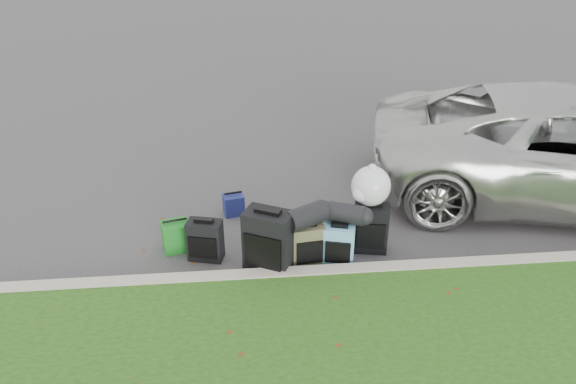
{
  "coord_description": "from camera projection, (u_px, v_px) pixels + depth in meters",
  "views": [
    {
      "loc": [
        -0.7,
        -6.32,
        4.11
      ],
      "look_at": [
        -0.1,
        0.2,
        0.55
      ],
      "focal_mm": 35.0,
      "sensor_mm": 36.0,
      "label": 1
    }
  ],
  "objects": [
    {
      "name": "suitcase_teal",
      "position": [
        339.0,
        245.0,
        6.85
      ],
      "size": [
        0.42,
        0.31,
        0.53
      ],
      "primitive_type": "cube",
      "rotation": [
        0.0,
        0.0,
        -0.26
      ],
      "color": "teal",
      "rests_on": "ground"
    },
    {
      "name": "suitcase_small_black",
      "position": [
        205.0,
        240.0,
        6.95
      ],
      "size": [
        0.47,
        0.33,
        0.53
      ],
      "primitive_type": "cube",
      "rotation": [
        0.0,
        0.0,
        -0.24
      ],
      "color": "black",
      "rests_on": "ground"
    },
    {
      "name": "tote_navy",
      "position": [
        234.0,
        205.0,
        7.96
      ],
      "size": [
        0.32,
        0.27,
        0.3
      ],
      "primitive_type": "cube",
      "rotation": [
        0.0,
        0.0,
        0.22
      ],
      "color": "navy",
      "rests_on": "ground"
    },
    {
      "name": "suitcase_large_black_left",
      "position": [
        269.0,
        242.0,
        6.67
      ],
      "size": [
        0.65,
        0.55,
        0.8
      ],
      "primitive_type": "cube",
      "rotation": [
        0.0,
        0.0,
        -0.46
      ],
      "color": "black",
      "rests_on": "ground"
    },
    {
      "name": "tote_green",
      "position": [
        176.0,
        236.0,
        7.16
      ],
      "size": [
        0.4,
        0.35,
        0.39
      ],
      "primitive_type": "cube",
      "rotation": [
        0.0,
        0.0,
        0.26
      ],
      "color": "#19741E",
      "rests_on": "ground"
    },
    {
      "name": "curb",
      "position": [
        306.0,
        275.0,
        6.64
      ],
      "size": [
        120.0,
        0.18,
        0.15
      ],
      "primitive_type": "cube",
      "color": "#9E937F",
      "rests_on": "ground"
    },
    {
      "name": "duffel_left",
      "position": [
        306.0,
        216.0,
        6.65
      ],
      "size": [
        0.57,
        0.49,
        0.27
      ],
      "primitive_type": "cylinder",
      "rotation": [
        0.0,
        1.57,
        0.52
      ],
      "color": "black",
      "rests_on": "suitcase_olive"
    },
    {
      "name": "suitcase_olive",
      "position": [
        307.0,
        244.0,
        6.85
      ],
      "size": [
        0.42,
        0.29,
        0.54
      ],
      "primitive_type": "cube",
      "rotation": [
        0.0,
        0.0,
        0.13
      ],
      "color": "#424029",
      "rests_on": "ground"
    },
    {
      "name": "duffel_right",
      "position": [
        346.0,
        213.0,
        6.76
      ],
      "size": [
        0.5,
        0.4,
        0.24
      ],
      "primitive_type": "cylinder",
      "rotation": [
        0.0,
        1.57,
        -0.41
      ],
      "color": "black",
      "rests_on": "suitcase_teal"
    },
    {
      "name": "trash_bag",
      "position": [
        371.0,
        186.0,
        6.89
      ],
      "size": [
        0.49,
        0.49,
        0.49
      ],
      "primitive_type": "sphere",
      "color": "silver",
      "rests_on": "suitcase_large_black_right"
    },
    {
      "name": "suitcase_large_black_right",
      "position": [
        371.0,
        228.0,
        7.09
      ],
      "size": [
        0.47,
        0.33,
        0.64
      ],
      "primitive_type": "cube",
      "rotation": [
        0.0,
        0.0,
        -0.18
      ],
      "color": "black",
      "rests_on": "ground"
    },
    {
      "name": "ground",
      "position": [
        297.0,
        235.0,
        7.55
      ],
      "size": [
        120.0,
        120.0,
        0.0
      ],
      "primitive_type": "plane",
      "color": "#383535",
      "rests_on": "ground"
    },
    {
      "name": "suv",
      "position": [
        576.0,
        147.0,
        8.1
      ],
      "size": [
        6.26,
        3.91,
        1.61
      ],
      "primitive_type": "imported",
      "rotation": [
        0.0,
        0.0,
        1.34
      ],
      "color": "#B7B7B2",
      "rests_on": "ground"
    }
  ]
}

